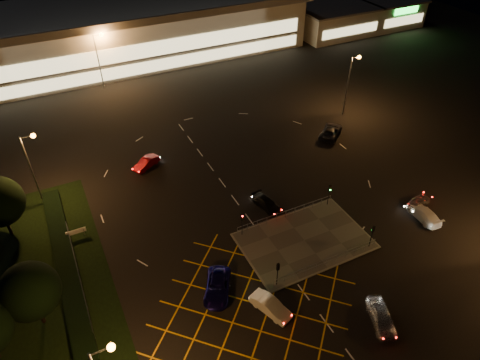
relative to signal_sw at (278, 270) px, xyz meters
name	(u,v)px	position (x,y,z in m)	size (l,w,h in m)	color
ground	(280,235)	(4.00, 5.99, -2.37)	(180.00, 180.00, 0.00)	black
pedestrian_island	(304,241)	(6.00, 3.99, -2.31)	(14.00, 9.00, 0.12)	#4C4944
grass_verge	(17,284)	(-24.00, 11.99, -2.33)	(18.00, 30.00, 0.08)	black
hedge	(66,264)	(-19.00, 11.99, -1.87)	(2.00, 26.00, 1.00)	black
supermarket	(133,29)	(4.00, 67.95, 2.95)	(72.00, 26.50, 10.50)	beige
retail_unit_a	(332,19)	(50.00, 59.97, 0.85)	(18.80, 14.80, 6.35)	beige
retail_unit_b	(385,10)	(66.00, 59.95, 0.85)	(14.80, 14.80, 6.35)	beige
streetlight_nw	(32,161)	(-19.56, 23.99, 4.20)	(1.78, 0.56, 10.03)	slate
streetlight_ne	(351,77)	(28.44, 25.99, 4.20)	(1.78, 0.56, 10.03)	slate
streetlight_far_left	(99,53)	(-5.56, 53.99, 4.20)	(1.78, 0.56, 10.03)	slate
streetlight_far_right	(286,19)	(34.44, 55.99, 4.20)	(1.78, 0.56, 10.03)	slate
signal_sw	(278,270)	(0.00, 0.00, 0.00)	(0.28, 0.30, 3.15)	black
signal_se	(373,232)	(12.00, 0.00, 0.00)	(0.28, 0.30, 3.15)	black
signal_nw	(242,220)	(0.00, 7.99, 0.00)	(0.28, 0.30, 3.15)	black
signal_ne	(329,190)	(12.00, 7.99, 0.00)	(0.28, 0.30, 3.15)	black
tree_e	(30,291)	(-22.00, 5.99, 2.28)	(5.40, 5.40, 7.35)	black
car_near_silver	(382,317)	(6.64, -8.15, -1.58)	(1.86, 4.63, 1.58)	#B4B7BC
car_queue_white	(270,306)	(-2.12, -2.41, -1.65)	(1.52, 4.36, 1.44)	white
car_left_blue	(217,287)	(-5.79, 1.90, -1.64)	(2.42, 5.26, 1.46)	#110D52
car_far_dkgrey	(267,203)	(4.94, 10.99, -1.73)	(1.78, 4.38, 1.27)	black
car_right_silver	(418,202)	(22.11, 2.88, -1.72)	(1.53, 3.81, 1.30)	#B9BCC0
car_circ_red	(146,163)	(-6.06, 25.97, -1.68)	(1.45, 4.16, 1.37)	maroon
car_east_grey	(331,131)	(22.12, 21.37, -1.60)	(2.53, 5.50, 1.53)	black
car_approach_white	(424,214)	(21.02, 0.89, -1.66)	(1.99, 4.88, 1.42)	silver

